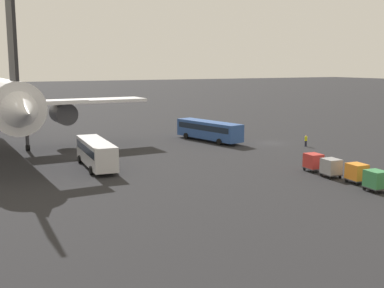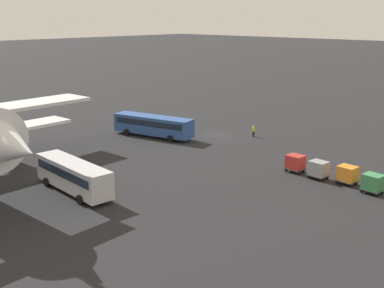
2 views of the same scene
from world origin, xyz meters
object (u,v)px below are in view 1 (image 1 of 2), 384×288
Objects in this scene: shuttle_bus_near at (209,129)px; cargo_cart_red at (313,161)px; shuttle_bus_far at (96,152)px; worker_person at (306,141)px; cargo_cart_green at (376,179)px; cargo_cart_grey at (331,167)px; cargo_cart_orange at (357,172)px.

shuttle_bus_near reaches higher than cargo_cart_red.
worker_person is at bearing -85.30° from shuttle_bus_far.
worker_person is (-11.17, -10.35, -1.03)m from shuttle_bus_near.
shuttle_bus_far is at bearing 57.98° from cargo_cart_red.
cargo_cart_green is (-34.47, 0.98, -0.71)m from shuttle_bus_near.
cargo_cart_green is 6.41m from cargo_cart_grey.
cargo_cart_green is 1.00× the size of cargo_cart_red.
shuttle_bus_far is at bearing 51.82° from cargo_cart_grey.
shuttle_bus_near is 6.20× the size of cargo_cart_grey.
worker_person is at bearing -25.95° from cargo_cart_green.
cargo_cart_grey is (-28.08, 0.64, -0.71)m from shuttle_bus_near.
cargo_cart_orange is at bearing -128.31° from shuttle_bus_far.
cargo_cart_green is at bearing 154.05° from worker_person.
cargo_cart_orange is at bearing 152.40° from worker_person.
cargo_cart_green and cargo_cart_red have the same top height.
shuttle_bus_far reaches higher than cargo_cart_orange.
shuttle_bus_far is (-11.45, 21.78, 0.04)m from shuttle_bus_near.
shuttle_bus_far reaches higher than cargo_cart_red.
worker_person is at bearing -37.87° from cargo_cart_red.
worker_person is 0.82× the size of cargo_cart_grey.
cargo_cart_grey is at bearing 166.53° from shuttle_bus_near.
shuttle_bus_near reaches higher than cargo_cart_orange.
shuttle_bus_far is 5.39× the size of cargo_cart_orange.
cargo_cart_red is (6.40, 0.15, 0.00)m from cargo_cart_orange.
shuttle_bus_far reaches higher than shuttle_bus_near.
cargo_cart_red reaches higher than worker_person.
cargo_cart_orange is at bearing -178.64° from cargo_cart_red.
cargo_cart_orange is (-19.83, -21.63, -0.75)m from shuttle_bus_far.
worker_person is at bearing -149.34° from shuttle_bus_near.
cargo_cart_grey is at bearing 174.06° from cargo_cart_red.
cargo_cart_orange and cargo_cart_grey have the same top height.
worker_person is 22.69m from cargo_cart_orange.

